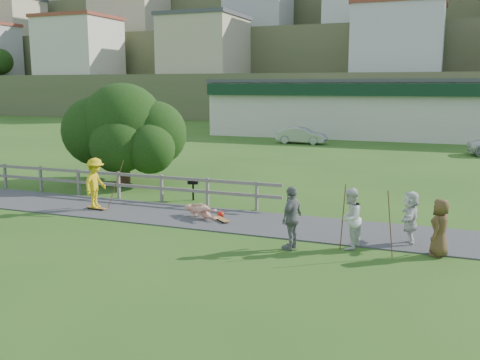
{
  "coord_description": "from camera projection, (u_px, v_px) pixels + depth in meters",
  "views": [
    {
      "loc": [
        8.42,
        -14.97,
        4.6
      ],
      "look_at": [
        1.84,
        2.0,
        1.35
      ],
      "focal_mm": 40.0,
      "sensor_mm": 36.0,
      "label": 1
    }
  ],
  "objects": [
    {
      "name": "tree",
      "position": [
        124.0,
        142.0,
        25.14
      ],
      "size": [
        6.27,
        6.27,
        3.91
      ],
      "primitive_type": null,
      "color": "black",
      "rests_on": "ground"
    },
    {
      "name": "fence",
      "position": [
        106.0,
        180.0,
        22.08
      ],
      "size": [
        15.05,
        0.1,
        1.1
      ],
      "color": "#5E5B53",
      "rests_on": "ground"
    },
    {
      "name": "ground",
      "position": [
        166.0,
        227.0,
        17.54
      ],
      "size": [
        260.0,
        260.0,
        0.0
      ],
      "primitive_type": "plane",
      "color": "#2B5518",
      "rests_on": "ground"
    },
    {
      "name": "spectator_d",
      "position": [
        410.0,
        218.0,
        15.45
      ],
      "size": [
        0.55,
        1.5,
        1.59
      ],
      "primitive_type": "imported",
      "rotation": [
        0.0,
        0.0,
        4.77
      ],
      "color": "silver",
      "rests_on": "ground"
    },
    {
      "name": "spectator_c",
      "position": [
        440.0,
        228.0,
        14.42
      ],
      "size": [
        0.68,
        0.88,
        1.58
      ],
      "primitive_type": "imported",
      "rotation": [
        0.0,
        0.0,
        4.46
      ],
      "color": "brown",
      "rests_on": "ground"
    },
    {
      "name": "skater_fallen",
      "position": [
        201.0,
        211.0,
        18.52
      ],
      "size": [
        1.02,
        1.55,
        0.56
      ],
      "primitive_type": "imported",
      "rotation": [
        0.0,
        0.0,
        1.11
      ],
      "color": "tan",
      "rests_on": "ground"
    },
    {
      "name": "spectator_a",
      "position": [
        350.0,
        219.0,
        15.07
      ],
      "size": [
        0.8,
        0.95,
        1.75
      ],
      "primitive_type": "imported",
      "rotation": [
        0.0,
        0.0,
        4.53
      ],
      "color": "silver",
      "rests_on": "ground"
    },
    {
      "name": "spectator_b",
      "position": [
        292.0,
        218.0,
        15.05
      ],
      "size": [
        0.62,
        1.12,
        1.81
      ],
      "primitive_type": "imported",
      "rotation": [
        0.0,
        0.0,
        4.53
      ],
      "color": "gray",
      "rests_on": "ground"
    },
    {
      "name": "longboard_fallen",
      "position": [
        221.0,
        220.0,
        18.19
      ],
      "size": [
        0.87,
        0.8,
        0.11
      ],
      "primitive_type": null,
      "rotation": [
        0.0,
        0.0,
        -0.72
      ],
      "color": "#935C30",
      "rests_on": "ground"
    },
    {
      "name": "strip_mall",
      "position": [
        395.0,
        108.0,
        47.74
      ],
      "size": [
        32.5,
        10.75,
        5.1
      ],
      "color": "beige",
      "rests_on": "ground"
    },
    {
      "name": "pole_spec_right",
      "position": [
        390.0,
        224.0,
        14.31
      ],
      "size": [
        0.03,
        0.03,
        1.83
      ],
      "primitive_type": "cylinder",
      "color": "brown",
      "rests_on": "ground"
    },
    {
      "name": "bbq",
      "position": [
        193.0,
        189.0,
        21.51
      ],
      "size": [
        0.49,
        0.43,
        0.89
      ],
      "primitive_type": null,
      "rotation": [
        0.0,
        0.0,
        0.34
      ],
      "color": "black",
      "rests_on": "ground"
    },
    {
      "name": "pole_spec_left",
      "position": [
        343.0,
        217.0,
        14.88
      ],
      "size": [
        0.03,
        0.03,
        1.9
      ],
      "primitive_type": "cylinder",
      "color": "brown",
      "rests_on": "ground"
    },
    {
      "name": "path",
      "position": [
        186.0,
        216.0,
        18.91
      ],
      "size": [
        34.0,
        3.0,
        0.04
      ],
      "primitive_type": "cube",
      "color": "#363638",
      "rests_on": "ground"
    },
    {
      "name": "pole_rider",
      "position": [
        115.0,
        183.0,
        19.83
      ],
      "size": [
        0.03,
        0.03,
        2.01
      ],
      "primitive_type": "cylinder",
      "color": "brown",
      "rests_on": "ground"
    },
    {
      "name": "hillside",
      "position": [
        405.0,
        31.0,
        98.83
      ],
      "size": [
        220.0,
        67.0,
        47.5
      ],
      "color": "#546038",
      "rests_on": "ground"
    },
    {
      "name": "helmet",
      "position": [
        221.0,
        215.0,
        18.66
      ],
      "size": [
        0.24,
        0.24,
        0.24
      ],
      "primitive_type": "sphere",
      "color": "#B31F0F",
      "rests_on": "ground"
    },
    {
      "name": "longboard_rider",
      "position": [
        97.0,
        209.0,
        19.85
      ],
      "size": [
        0.89,
        0.3,
        0.1
      ],
      "primitive_type": null,
      "rotation": [
        0.0,
        0.0,
        -0.1
      ],
      "color": "#935C30",
      "rests_on": "ground"
    },
    {
      "name": "car_silver",
      "position": [
        301.0,
        136.0,
        42.2
      ],
      "size": [
        3.97,
        1.46,
        1.3
      ],
      "primitive_type": "imported",
      "rotation": [
        0.0,
        0.0,
        1.55
      ],
      "color": "#AFB2B8",
      "rests_on": "ground"
    },
    {
      "name": "skater_rider",
      "position": [
        95.0,
        186.0,
        19.69
      ],
      "size": [
        0.8,
        1.26,
        1.86
      ],
      "primitive_type": "imported",
      "rotation": [
        0.0,
        0.0,
        1.67
      ],
      "color": "yellow",
      "rests_on": "ground"
    }
  ]
}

